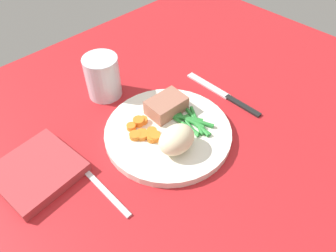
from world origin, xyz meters
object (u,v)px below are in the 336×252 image
at_px(meat_portion, 166,106).
at_px(water_glass, 103,79).
at_px(knife, 224,95).
at_px(dinner_plate, 168,132).
at_px(fork, 99,185).
at_px(napkin, 37,171).

xyz_separation_m(meat_portion, water_glass, (-0.05, 0.15, 0.01)).
bearing_deg(meat_portion, knife, -16.66).
distance_m(dinner_plate, knife, 0.18).
height_order(dinner_plate, fork, dinner_plate).
bearing_deg(knife, napkin, 166.66).
relative_size(dinner_plate, napkin, 1.85).
xyz_separation_m(dinner_plate, fork, (-0.17, -0.00, -0.01)).
xyz_separation_m(dinner_plate, water_glass, (-0.01, 0.19, 0.03)).
bearing_deg(dinner_plate, meat_portion, 49.40).
height_order(dinner_plate, water_glass, water_glass).
bearing_deg(meat_portion, water_glass, 106.92).
bearing_deg(water_glass, knife, -45.94).
bearing_deg(knife, dinner_plate, 179.30).
bearing_deg(water_glass, napkin, -156.49).
xyz_separation_m(dinner_plate, meat_portion, (0.03, 0.04, 0.02)).
height_order(dinner_plate, knife, dinner_plate).
distance_m(knife, water_glass, 0.28).
bearing_deg(meat_portion, fork, -168.30).
bearing_deg(fork, knife, 0.92).
distance_m(meat_portion, napkin, 0.28).
height_order(fork, napkin, napkin).
xyz_separation_m(knife, water_glass, (-0.19, 0.20, 0.04)).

